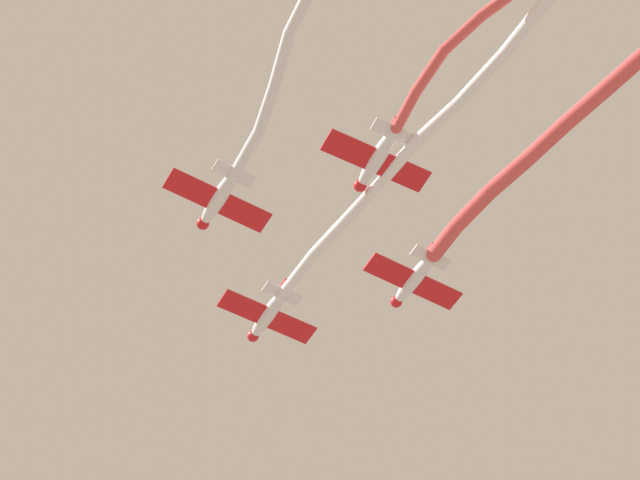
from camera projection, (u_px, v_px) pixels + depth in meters
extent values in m
ellipsoid|color=white|center=(268.00, 314.00, 68.60)|extent=(3.00, 4.22, 0.90)
sphere|color=red|center=(253.00, 336.00, 69.67)|extent=(1.04, 1.04, 0.76)
ellipsoid|color=#1E2D4C|center=(265.00, 317.00, 69.15)|extent=(1.07, 1.25, 0.48)
cube|color=red|center=(267.00, 317.00, 68.58)|extent=(6.24, 4.53, 0.12)
cube|color=white|center=(282.00, 294.00, 67.73)|extent=(2.57, 1.99, 0.10)
cube|color=red|center=(282.00, 290.00, 68.15)|extent=(0.61, 0.92, 1.23)
cylinder|color=white|center=(299.00, 273.00, 66.56)|extent=(2.43, 3.22, 0.81)
cylinder|color=white|center=(329.00, 237.00, 64.81)|extent=(2.58, 3.06, 0.94)
cylinder|color=white|center=(363.00, 201.00, 63.27)|extent=(2.63, 2.95, 0.90)
cylinder|color=white|center=(398.00, 162.00, 61.64)|extent=(2.55, 3.19, 1.04)
cylinder|color=white|center=(437.00, 123.00, 59.87)|extent=(2.78, 2.98, 0.94)
cylinder|color=white|center=(481.00, 79.00, 58.15)|extent=(2.77, 3.32, 0.74)
cylinder|color=white|center=(523.00, 30.00, 56.31)|extent=(2.42, 3.23, 1.08)
sphere|color=white|center=(285.00, 291.00, 67.44)|extent=(0.70, 0.70, 0.70)
sphere|color=white|center=(313.00, 255.00, 65.68)|extent=(0.70, 0.70, 0.70)
sphere|color=white|center=(346.00, 220.00, 63.95)|extent=(0.70, 0.70, 0.70)
sphere|color=white|center=(381.00, 182.00, 62.58)|extent=(0.70, 0.70, 0.70)
sphere|color=white|center=(416.00, 142.00, 60.70)|extent=(0.70, 0.70, 0.70)
sphere|color=white|center=(459.00, 103.00, 59.03)|extent=(0.70, 0.70, 0.70)
sphere|color=white|center=(504.00, 54.00, 57.28)|extent=(0.70, 0.70, 0.70)
sphere|color=white|center=(543.00, 4.00, 55.33)|extent=(0.70, 0.70, 0.70)
ellipsoid|color=white|center=(219.00, 198.00, 62.95)|extent=(3.03, 4.21, 0.90)
sphere|color=red|center=(203.00, 223.00, 64.01)|extent=(1.04, 1.04, 0.76)
ellipsoid|color=#1E2D4C|center=(215.00, 201.00, 63.50)|extent=(1.08, 1.25, 0.48)
cube|color=red|center=(218.00, 201.00, 62.93)|extent=(6.22, 4.57, 0.12)
cube|color=white|center=(234.00, 174.00, 62.08)|extent=(2.56, 2.00, 0.10)
cube|color=red|center=(234.00, 171.00, 62.50)|extent=(0.62, 0.91, 1.23)
cylinder|color=white|center=(248.00, 151.00, 60.99)|extent=(2.02, 2.91, 0.79)
cylinder|color=white|center=(267.00, 109.00, 59.35)|extent=(1.59, 3.02, 0.66)
cylinder|color=white|center=(282.00, 60.00, 57.86)|extent=(1.72, 3.03, 1.31)
cylinder|color=white|center=(299.00, 13.00, 56.62)|extent=(1.82, 2.51, 0.93)
sphere|color=white|center=(237.00, 171.00, 61.80)|extent=(0.66, 0.66, 0.66)
sphere|color=white|center=(259.00, 131.00, 60.18)|extent=(0.66, 0.66, 0.66)
sphere|color=white|center=(274.00, 85.00, 58.52)|extent=(0.66, 0.66, 0.66)
sphere|color=white|center=(289.00, 33.00, 57.20)|extent=(0.66, 0.66, 0.66)
ellipsoid|color=white|center=(414.00, 279.00, 67.33)|extent=(3.00, 4.22, 0.90)
sphere|color=red|center=(396.00, 302.00, 68.40)|extent=(1.04, 1.04, 0.76)
ellipsoid|color=#1E2D4C|center=(409.00, 282.00, 67.88)|extent=(1.07, 1.25, 0.48)
cube|color=red|center=(413.00, 282.00, 67.31)|extent=(6.24, 4.53, 0.12)
cube|color=white|center=(431.00, 257.00, 66.45)|extent=(2.57, 1.99, 0.10)
cube|color=red|center=(429.00, 254.00, 66.88)|extent=(0.61, 0.92, 1.23)
cylinder|color=#DB4C4C|center=(445.00, 241.00, 65.55)|extent=(2.04, 2.57, 0.93)
cylinder|color=#DB4C4C|center=(473.00, 209.00, 64.12)|extent=(2.59, 3.03, 1.15)
cylinder|color=#DB4C4C|center=(508.00, 176.00, 62.76)|extent=(2.74, 2.71, 1.16)
cylinder|color=#DB4C4C|center=(546.00, 142.00, 61.51)|extent=(2.66, 2.93, 0.94)
cylinder|color=#DB4C4C|center=(586.00, 106.00, 60.11)|extent=(2.64, 2.79, 1.08)
cylinder|color=#DB4C4C|center=(628.00, 69.00, 58.77)|extent=(2.81, 2.91, 1.06)
sphere|color=#DB4C4C|center=(434.00, 255.00, 66.17)|extent=(0.92, 0.92, 0.92)
sphere|color=#DB4C4C|center=(456.00, 226.00, 64.93)|extent=(0.92, 0.92, 0.92)
sphere|color=#DB4C4C|center=(489.00, 192.00, 63.31)|extent=(0.92, 0.92, 0.92)
sphere|color=#DB4C4C|center=(527.00, 160.00, 62.22)|extent=(0.92, 0.92, 0.92)
sphere|color=#DB4C4C|center=(566.00, 123.00, 60.81)|extent=(0.92, 0.92, 0.92)
sphere|color=#DB4C4C|center=(606.00, 89.00, 59.41)|extent=(0.92, 0.92, 0.92)
ellipsoid|color=white|center=(377.00, 158.00, 61.60)|extent=(2.83, 4.29, 0.90)
sphere|color=red|center=(360.00, 186.00, 62.69)|extent=(1.03, 1.03, 0.76)
ellipsoid|color=#1E2D4C|center=(373.00, 162.00, 62.16)|extent=(1.04, 1.25, 0.48)
cube|color=red|center=(376.00, 161.00, 61.58)|extent=(6.33, 4.28, 0.12)
cube|color=white|center=(393.00, 132.00, 60.69)|extent=(2.59, 1.90, 0.10)
cube|color=red|center=(392.00, 129.00, 61.12)|extent=(0.57, 0.94, 1.23)
cylinder|color=#DB4C4C|center=(406.00, 111.00, 59.65)|extent=(1.62, 2.55, 0.86)
cylinder|color=#DB4C4C|center=(430.00, 72.00, 58.25)|extent=(2.01, 2.70, 0.81)
cylinder|color=#DB4C4C|center=(462.00, 33.00, 57.06)|extent=(2.29, 2.31, 0.68)
cylinder|color=#DB4C4C|center=(501.00, 1.00, 56.08)|extent=(2.36, 2.03, 0.69)
sphere|color=#DB4C4C|center=(396.00, 128.00, 60.41)|extent=(0.61, 0.61, 0.61)
sphere|color=#DB4C4C|center=(416.00, 92.00, 58.90)|extent=(0.61, 0.61, 0.61)
sphere|color=#DB4C4C|center=(444.00, 50.00, 57.60)|extent=(0.61, 0.61, 0.61)
sphere|color=#DB4C4C|center=(481.00, 16.00, 56.52)|extent=(0.61, 0.61, 0.61)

